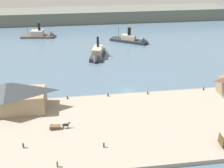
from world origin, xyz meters
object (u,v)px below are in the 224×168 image
object	(u,v)px
mooring_post_center_east	(67,98)
ferry_shed_west_terminal	(9,96)
mooring_post_west	(148,93)
ferry_moored_east	(97,55)
pedestrian_walking_east	(104,145)
pedestrian_by_tram	(57,164)
mooring_post_center_west	(108,95)
mooring_post_east	(204,89)
pedestrian_standing_center	(23,145)
ferry_approaching_east	(134,40)
ferry_moored_west	(43,35)
horse_cart	(59,126)

from	to	relation	value
mooring_post_center_east	ferry_shed_west_terminal	bearing A→B (deg)	-165.05
mooring_post_west	ferry_moored_east	bearing A→B (deg)	109.01
pedestrian_walking_east	pedestrian_by_tram	bearing A→B (deg)	-153.89
ferry_moored_east	ferry_shed_west_terminal	bearing A→B (deg)	-124.71
pedestrian_walking_east	ferry_moored_east	world-z (taller)	ferry_moored_east
mooring_post_center_west	mooring_post_east	bearing A→B (deg)	-0.08
pedestrian_standing_center	ferry_approaching_east	bearing A→B (deg)	61.51
pedestrian_walking_east	ferry_moored_east	bearing A→B (deg)	86.33
mooring_post_east	mooring_post_west	world-z (taller)	same
ferry_shed_west_terminal	pedestrian_by_tram	world-z (taller)	ferry_shed_west_terminal
mooring_post_east	ferry_approaching_east	xyz separation A→B (m)	(-12.53, 60.93, -0.39)
ferry_moored_east	pedestrian_standing_center	bearing A→B (deg)	-110.83
pedestrian_standing_center	mooring_post_center_east	world-z (taller)	pedestrian_standing_center
ferry_shed_west_terminal	mooring_post_center_east	world-z (taller)	ferry_shed_west_terminal
ferry_shed_west_terminal	pedestrian_standing_center	bearing A→B (deg)	-71.44
pedestrian_standing_center	mooring_post_center_west	world-z (taller)	pedestrian_standing_center
mooring_post_center_west	ferry_moored_west	xyz separation A→B (m)	(-28.23, 78.00, -0.41)
mooring_post_west	pedestrian_by_tram	bearing A→B (deg)	-132.75
ferry_shed_west_terminal	mooring_post_west	bearing A→B (deg)	5.58
ferry_approaching_east	pedestrian_standing_center	bearing A→B (deg)	-118.49
pedestrian_standing_center	ferry_moored_east	distance (m)	68.61
pedestrian_walking_east	ferry_shed_west_terminal	bearing A→B (deg)	140.47
horse_cart	mooring_post_center_east	world-z (taller)	horse_cart
horse_cart	mooring_post_west	xyz separation A→B (m)	(29.63, 16.64, -0.48)
mooring_post_west	pedestrian_standing_center	bearing A→B (deg)	-148.09
pedestrian_standing_center	pedestrian_walking_east	bearing A→B (deg)	-7.18
mooring_post_east	ferry_moored_west	size ratio (longest dim) A/B	0.04
ferry_shed_west_terminal	pedestrian_by_tram	xyz separation A→B (m)	(15.28, -27.57, -3.92)
horse_cart	pedestrian_walking_east	xyz separation A→B (m)	(11.48, -9.74, -0.22)
ferry_shed_west_terminal	mooring_post_center_west	xyz separation A→B (m)	(31.08, 4.69, -4.28)
pedestrian_walking_east	ferry_approaching_east	world-z (taller)	ferry_approaching_east
mooring_post_center_east	mooring_post_west	bearing A→B (deg)	-0.55
ferry_moored_west	ferry_approaching_east	bearing A→B (deg)	-18.94
ferry_moored_west	ferry_approaching_east	xyz separation A→B (m)	(49.84, -17.11, 0.02)
mooring_post_east	mooring_post_center_east	size ratio (longest dim) A/B	1.00
horse_cart	pedestrian_walking_east	bearing A→B (deg)	-40.31
mooring_post_center_west	ferry_approaching_east	size ratio (longest dim) A/B	0.04
ferry_moored_east	ferry_approaching_east	xyz separation A→B (m)	(21.76, 20.92, -0.40)
mooring_post_east	ferry_moored_east	bearing A→B (deg)	130.60
mooring_post_west	ferry_approaching_east	size ratio (longest dim) A/B	0.04
pedestrian_by_tram	mooring_post_center_east	world-z (taller)	pedestrian_by_tram
pedestrian_by_tram	pedestrian_walking_east	bearing A→B (deg)	26.11
pedestrian_by_tram	ferry_approaching_east	xyz separation A→B (m)	(37.41, 93.15, -0.75)
mooring_post_center_east	ferry_moored_west	xyz separation A→B (m)	(-14.52, 78.04, -0.41)
ferry_approaching_east	ferry_moored_east	bearing A→B (deg)	-136.13
pedestrian_walking_east	mooring_post_center_east	distance (m)	28.21
mooring_post_center_west	ferry_moored_east	distance (m)	39.97
mooring_post_center_east	ferry_moored_west	size ratio (longest dim) A/B	0.04
pedestrian_standing_center	mooring_post_west	size ratio (longest dim) A/B	1.81
mooring_post_west	ferry_moored_west	xyz separation A→B (m)	(-41.96, 78.31, -0.41)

